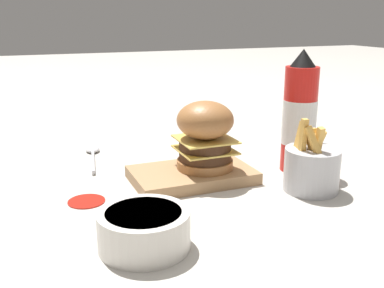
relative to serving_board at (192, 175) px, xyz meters
The scene contains 8 objects.
ground_plane 0.02m from the serving_board, 158.31° to the right, with size 6.00×6.00×0.00m, color #B7B2A8.
serving_board is the anchor object (origin of this frame).
burger 0.08m from the serving_board, ahead, with size 0.11×0.11×0.13m.
ketchup_bottle 0.24m from the serving_board, ahead, with size 0.07×0.07×0.24m.
fries_basket 0.22m from the serving_board, 34.77° to the right, with size 0.10×0.10×0.13m.
side_bowl 0.26m from the serving_board, 126.22° to the right, with size 0.12×0.12×0.05m.
spoon 0.27m from the serving_board, 122.29° to the left, with size 0.05×0.19×0.01m.
ketchup_puddle 0.20m from the serving_board, behind, with size 0.06×0.06×0.00m.
Camera 1 is at (-0.28, -0.73, 0.30)m, focal length 42.00 mm.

